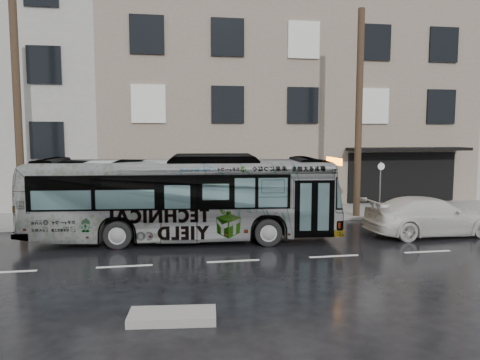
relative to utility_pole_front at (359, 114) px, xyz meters
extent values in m
plane|color=black|center=(-6.50, -3.30, -4.65)|extent=(120.00, 120.00, 0.00)
cube|color=gray|center=(-6.50, 1.60, -4.58)|extent=(90.00, 3.60, 0.15)
cube|color=gray|center=(-1.50, 9.40, 0.85)|extent=(20.00, 12.00, 11.00)
cylinder|color=#413120|center=(0.00, 0.00, 0.00)|extent=(0.30, 0.30, 9.00)
cylinder|color=#413120|center=(-14.00, 0.00, 0.00)|extent=(0.30, 0.30, 9.00)
cylinder|color=slate|center=(1.10, 0.00, -3.30)|extent=(0.06, 0.06, 2.40)
imported|color=#B2B2B2|center=(-7.82, -2.76, -3.11)|extent=(11.24, 3.64, 3.07)
imported|color=silver|center=(1.37, -3.55, -3.93)|extent=(5.04, 2.16, 1.45)
cube|color=#A8A7A0|center=(-8.45, -9.98, -4.56)|extent=(1.87, 0.99, 0.18)
camera|label=1|loc=(-8.67, -19.41, -0.74)|focal=35.00mm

